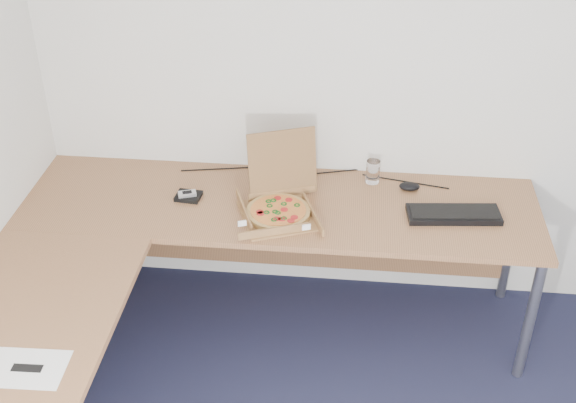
# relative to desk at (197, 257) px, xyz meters

# --- Properties ---
(room_shell) EXTENTS (3.50, 3.50, 2.50)m
(room_shell) POSITION_rel_desk_xyz_m (0.82, -0.97, 0.55)
(room_shell) COLOR silver
(room_shell) RESTS_ON ground
(desk) EXTENTS (2.50, 2.20, 0.73)m
(desk) POSITION_rel_desk_xyz_m (0.00, 0.00, 0.00)
(desk) COLOR #97643F
(desk) RESTS_ON ground
(pizza_box) EXTENTS (0.34, 0.39, 0.34)m
(pizza_box) POSITION_rel_desk_xyz_m (0.33, 0.33, 0.07)
(pizza_box) COLOR olive
(pizza_box) RESTS_ON desk
(drinking_glass) EXTENTS (0.07, 0.07, 0.12)m
(drinking_glass) POSITION_rel_desk_xyz_m (0.77, 0.67, 0.09)
(drinking_glass) COLOR silver
(drinking_glass) RESTS_ON desk
(keyboard) EXTENTS (0.45, 0.20, 0.03)m
(keyboard) POSITION_rel_desk_xyz_m (1.15, 0.39, 0.04)
(keyboard) COLOR black
(keyboard) RESTS_ON desk
(mouse) EXTENTS (0.12, 0.10, 0.04)m
(mouse) POSITION_rel_desk_xyz_m (0.95, 0.61, 0.05)
(mouse) COLOR black
(mouse) RESTS_ON desk
(wallet) EXTENTS (0.13, 0.11, 0.02)m
(wallet) POSITION_rel_desk_xyz_m (-0.13, 0.43, 0.04)
(wallet) COLOR black
(wallet) RESTS_ON desk
(phone) EXTENTS (0.10, 0.07, 0.02)m
(phone) POSITION_rel_desk_xyz_m (-0.13, 0.42, 0.06)
(phone) COLOR #B2B5BA
(phone) RESTS_ON wallet
(paper_sheet) EXTENTS (0.29, 0.21, 0.00)m
(paper_sheet) POSITION_rel_desk_xyz_m (-0.47, -0.75, 0.03)
(paper_sheet) COLOR white
(paper_sheet) RESTS_ON desk
(cable_bundle) EXTENTS (0.66, 0.14, 0.01)m
(cable_bundle) POSITION_rel_desk_xyz_m (0.44, 0.71, 0.03)
(cable_bundle) COLOR black
(cable_bundle) RESTS_ON desk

